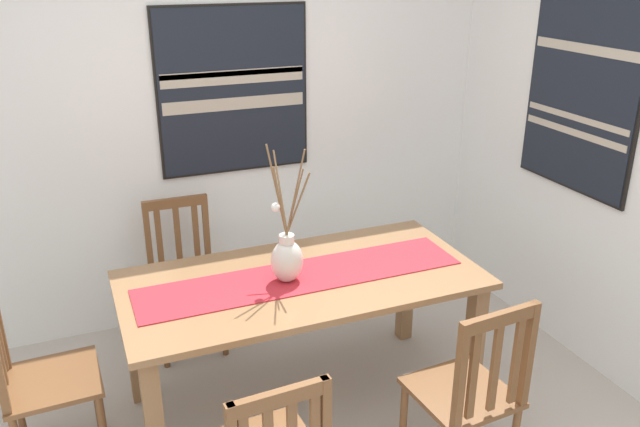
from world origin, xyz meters
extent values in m
cube|color=white|center=(0.00, 1.86, 1.35)|extent=(6.40, 0.12, 2.70)
cube|color=#8E6642|center=(0.08, 0.62, 0.76)|extent=(1.83, 0.89, 0.03)
cube|color=#8E6642|center=(-0.76, 0.26, 0.37)|extent=(0.08, 0.08, 0.74)
cube|color=#8E6642|center=(0.91, 0.26, 0.37)|extent=(0.08, 0.08, 0.74)
cube|color=#8E6642|center=(-0.76, 0.99, 0.37)|extent=(0.08, 0.08, 0.74)
cube|color=#8E6642|center=(0.91, 0.99, 0.37)|extent=(0.08, 0.08, 0.74)
cube|color=#B7232D|center=(0.08, 0.62, 0.78)|extent=(1.68, 0.36, 0.01)
ellipsoid|color=silver|center=(-0.01, 0.61, 0.88)|extent=(0.17, 0.14, 0.22)
cylinder|color=silver|center=(-0.01, 0.61, 1.01)|extent=(0.08, 0.08, 0.04)
cylinder|color=brown|center=(0.00, 0.71, 1.22)|extent=(0.01, 0.21, 0.38)
cylinder|color=brown|center=(0.03, 0.58, 1.25)|extent=(0.08, 0.07, 0.45)
cylinder|color=brown|center=(-0.04, 0.64, 1.25)|extent=(0.08, 0.07, 0.46)
cylinder|color=brown|center=(0.04, 0.61, 1.19)|extent=(0.10, 0.01, 0.33)
cylinder|color=brown|center=(-0.04, 0.60, 1.21)|extent=(0.07, 0.03, 0.36)
cylinder|color=brown|center=(0.05, 0.59, 1.19)|extent=(0.12, 0.05, 0.32)
sphere|color=white|center=(-0.05, 0.63, 1.17)|extent=(0.04, 0.04, 0.04)
cube|color=brown|center=(-0.39, 1.41, 0.46)|extent=(0.43, 0.43, 0.03)
cylinder|color=brown|center=(-0.21, 1.23, 0.22)|extent=(0.04, 0.04, 0.45)
cylinder|color=brown|center=(-0.57, 1.23, 0.22)|extent=(0.04, 0.04, 0.45)
cylinder|color=brown|center=(-0.20, 1.59, 0.22)|extent=(0.04, 0.04, 0.45)
cylinder|color=brown|center=(-0.56, 1.59, 0.22)|extent=(0.04, 0.04, 0.45)
cube|color=brown|center=(-0.20, 1.60, 0.70)|extent=(0.04, 0.04, 0.46)
cube|color=brown|center=(-0.56, 1.60, 0.70)|extent=(0.04, 0.04, 0.46)
cube|color=brown|center=(-0.38, 1.60, 0.90)|extent=(0.38, 0.04, 0.06)
cube|color=brown|center=(-0.27, 1.60, 0.69)|extent=(0.04, 0.02, 0.37)
cube|color=brown|center=(-0.38, 1.60, 0.69)|extent=(0.04, 0.02, 0.37)
cube|color=brown|center=(-0.50, 1.60, 0.69)|extent=(0.04, 0.02, 0.37)
cube|color=brown|center=(-1.16, 0.65, 0.46)|extent=(0.43, 0.43, 0.03)
cylinder|color=brown|center=(-0.98, 0.83, 0.22)|extent=(0.04, 0.04, 0.45)
cylinder|color=brown|center=(-1.34, 0.82, 0.22)|extent=(0.04, 0.04, 0.45)
cube|color=brown|center=(0.56, -0.15, 0.46)|extent=(0.45, 0.45, 0.03)
cylinder|color=brown|center=(0.36, 0.02, 0.22)|extent=(0.04, 0.04, 0.45)
cylinder|color=brown|center=(0.72, 0.05, 0.22)|extent=(0.04, 0.04, 0.45)
cube|color=brown|center=(0.39, -0.35, 0.73)|extent=(0.04, 0.04, 0.51)
cube|color=brown|center=(0.75, -0.32, 0.73)|extent=(0.04, 0.04, 0.51)
cube|color=brown|center=(0.57, -0.33, 0.95)|extent=(0.38, 0.06, 0.06)
cube|color=brown|center=(0.46, -0.34, 0.71)|extent=(0.04, 0.02, 0.42)
cube|color=brown|center=(0.57, -0.33, 0.71)|extent=(0.04, 0.02, 0.42)
cube|color=brown|center=(0.68, -0.33, 0.71)|extent=(0.04, 0.02, 0.42)
cube|color=brown|center=(-0.20, -0.36, 0.68)|extent=(0.04, 0.04, 0.42)
cube|color=brown|center=(-0.38, -0.36, 0.86)|extent=(0.38, 0.05, 0.06)
cube|color=black|center=(0.07, 1.80, 1.52)|extent=(0.96, 0.04, 1.04)
cube|color=black|center=(0.07, 1.78, 1.52)|extent=(0.93, 0.01, 1.01)
cube|color=#B2A893|center=(0.07, 1.77, 1.60)|extent=(0.90, 0.00, 0.09)
cube|color=#B2A893|center=(0.07, 1.77, 1.44)|extent=(0.90, 0.00, 0.08)
cube|color=#B2A893|center=(0.07, 1.77, 1.63)|extent=(0.90, 0.00, 0.03)
cube|color=black|center=(1.80, 0.66, 1.57)|extent=(0.04, 0.84, 1.11)
cube|color=black|center=(1.78, 0.66, 1.57)|extent=(0.01, 0.81, 1.08)
cube|color=#B2A893|center=(1.77, 0.66, 1.35)|extent=(0.00, 0.78, 0.04)
cube|color=#B2A893|center=(1.77, 0.66, 1.82)|extent=(0.00, 0.78, 0.05)
cube|color=#B2A893|center=(1.77, 0.66, 1.44)|extent=(0.00, 0.78, 0.04)
camera|label=1|loc=(-0.95, -2.13, 2.30)|focal=36.12mm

